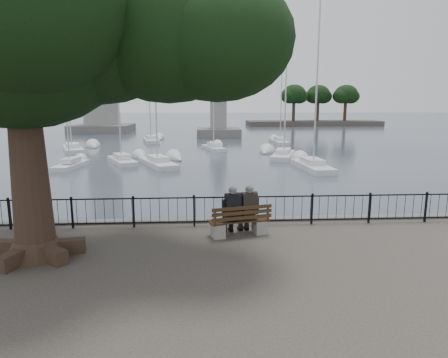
{
  "coord_description": "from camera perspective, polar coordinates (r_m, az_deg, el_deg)",
  "views": [
    {
      "loc": [
        -0.78,
        -10.42,
        4.07
      ],
      "look_at": [
        0.0,
        2.5,
        1.6
      ],
      "focal_mm": 32.0,
      "sensor_mm": 36.0,
      "label": 1
    }
  ],
  "objects": [
    {
      "name": "lighthouse",
      "position": [
        74.85,
        -17.46,
        16.38
      ],
      "size": [
        10.05,
        10.05,
        30.74
      ],
      "color": "#57534E",
      "rests_on": "ground"
    },
    {
      "name": "sailboat_i",
      "position": [
        35.16,
        -14.36,
        2.66
      ],
      "size": [
        3.46,
        5.39,
        9.37
      ],
      "color": "silver",
      "rests_on": "ground"
    },
    {
      "name": "bench",
      "position": [
        12.48,
        2.23,
        -6.53
      ],
      "size": [
        2.0,
        1.01,
        1.01
      ],
      "color": "gray",
      "rests_on": "ground"
    },
    {
      "name": "far_shore",
      "position": [
        93.66,
        13.07,
        9.88
      ],
      "size": [
        30.0,
        8.6,
        9.18
      ],
      "color": "#3A3631",
      "rests_on": "ground"
    },
    {
      "name": "railing",
      "position": [
        13.41,
        0.0,
        -4.37
      ],
      "size": [
        22.06,
        0.06,
        1.0
      ],
      "color": "black",
      "rests_on": "ground"
    },
    {
      "name": "sailboat_f",
      "position": [
        43.96,
        -1.49,
        4.6
      ],
      "size": [
        2.68,
        5.18,
        10.32
      ],
      "color": "silver",
      "rests_on": "ground"
    },
    {
      "name": "sailboat_d",
      "position": [
        37.89,
        8.46,
        3.49
      ],
      "size": [
        3.48,
        6.23,
        11.3
      ],
      "color": "silver",
      "rests_on": "ground"
    },
    {
      "name": "person_right",
      "position": [
        12.57,
        3.37,
        -4.59
      ],
      "size": [
        0.58,
        0.86,
        1.6
      ],
      "color": "black",
      "rests_on": "ground"
    },
    {
      "name": "person_left",
      "position": [
        12.4,
        1.04,
        -4.79
      ],
      "size": [
        0.58,
        0.86,
        1.6
      ],
      "color": "black",
      "rests_on": "ground"
    },
    {
      "name": "sailboat_g",
      "position": [
        51.23,
        7.95,
        5.35
      ],
      "size": [
        1.54,
        5.38,
        9.34
      ],
      "color": "silver",
      "rests_on": "ground"
    },
    {
      "name": "sailboat_a",
      "position": [
        33.98,
        -21.02,
        1.99
      ],
      "size": [
        1.84,
        4.74,
        8.59
      ],
      "color": "silver",
      "rests_on": "ground"
    },
    {
      "name": "sailboat_e",
      "position": [
        45.49,
        -20.79,
        4.23
      ],
      "size": [
        3.82,
        6.38,
        15.1
      ],
      "color": "silver",
      "rests_on": "ground"
    },
    {
      "name": "tree",
      "position": [
        11.42,
        -23.18,
        19.71
      ],
      "size": [
        11.17,
        7.8,
        9.12
      ],
      "color": "black",
      "rests_on": "ground"
    },
    {
      "name": "harbor",
      "position": [
        14.2,
        -0.12,
        -7.97
      ],
      "size": [
        260.0,
        260.0,
        1.2
      ],
      "color": "#57534E",
      "rests_on": "ground"
    },
    {
      "name": "sailboat_b",
      "position": [
        32.98,
        -9.41,
        2.4
      ],
      "size": [
        3.86,
        6.13,
        11.76
      ],
      "color": "silver",
      "rests_on": "ground"
    },
    {
      "name": "sailboat_h",
      "position": [
        53.74,
        -10.36,
        5.66
      ],
      "size": [
        2.86,
        6.24,
        14.71
      ],
      "color": "silver",
      "rests_on": "ground"
    },
    {
      "name": "lion_monument",
      "position": [
        60.47,
        -0.82,
        8.27
      ],
      "size": [
        6.45,
        6.45,
        9.41
      ],
      "color": "#57534E",
      "rests_on": "ground"
    },
    {
      "name": "sailboat_c",
      "position": [
        31.69,
        12.48,
        2.0
      ],
      "size": [
        2.11,
        6.24,
        13.01
      ],
      "color": "silver",
      "rests_on": "ground"
    }
  ]
}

